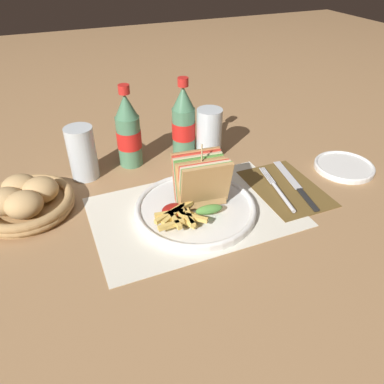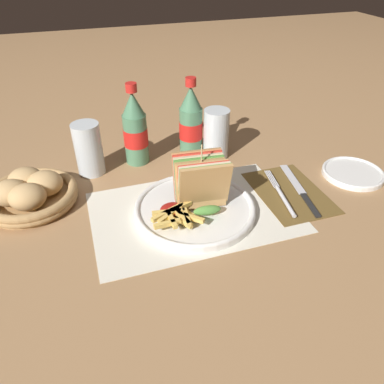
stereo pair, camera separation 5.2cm
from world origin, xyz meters
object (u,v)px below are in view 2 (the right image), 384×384
Objects in this scene: club_sandwich at (201,183)px; glass_near at (216,134)px; coke_bottle_near at (135,130)px; bread_basket at (30,193)px; side_saucer at (353,173)px; plate_main at (195,208)px; coke_bottle_far at (191,123)px; fork at (282,196)px; knife at (300,189)px; glass_far at (89,149)px.

glass_near is at bearing 61.41° from club_sandwich.
coke_bottle_near reaches higher than bread_basket.
glass_near reaches higher than side_saucer.
plate_main is at bearing -23.26° from bread_basket.
coke_bottle_far is at bearing 77.03° from club_sandwich.
fork is at bearing -7.02° from club_sandwich.
knife is at bearing -53.73° from coke_bottle_far.
fork is 0.56m from bread_basket.
knife is at bearing -60.11° from glass_near.
coke_bottle_far is (0.15, -0.00, 0.00)m from coke_bottle_near.
knife is 0.33m from coke_bottle_far.
club_sandwich is at bearing -172.37° from knife.
coke_bottle_near is 1.60× the size of glass_near.
coke_bottle_far is (0.06, 0.25, 0.02)m from club_sandwich.
knife is 1.05× the size of bread_basket.
glass_far reaches higher than bread_basket.
plate_main reaches higher than fork.
coke_bottle_near is at bearing 169.63° from glass_near.
bread_basket reaches higher than fork.
club_sandwich is 1.08× the size of glass_far.
plate_main is 0.27m from coke_bottle_far.
coke_bottle_near is at bearing 106.05° from plate_main.
fork is at bearing -170.63° from side_saucer.
fork is 1.41× the size of glass_near.
side_saucer is at bearing -25.52° from coke_bottle_near.
bread_basket is at bearing -165.38° from coke_bottle_far.
glass_near is (-0.07, 0.24, 0.06)m from fork.
club_sandwich is 0.95× the size of side_saucer.
coke_bottle_far reaches higher than knife.
glass_near is 0.33m from glass_far.
side_saucer is (0.50, -0.24, -0.08)m from coke_bottle_near.
glass_near is 0.64× the size of bread_basket.
club_sandwich is (0.02, 0.01, 0.06)m from plate_main.
side_saucer is (0.16, 0.02, 0.00)m from knife.
bread_basket is 1.36× the size of side_saucer.
coke_bottle_near and coke_bottle_far have the same top height.
coke_bottle_far is (0.07, 0.25, 0.08)m from plate_main.
glass_near is at bearing -3.42° from glass_far.
glass_near is 0.88× the size of side_saucer.
plate_main is at bearing -50.78° from glass_far.
bread_basket is at bearing -146.78° from glass_far.
glass_far reaches higher than knife.
coke_bottle_far is 0.43m from side_saucer.
side_saucer reaches higher than knife.
glass_near is at bearing -29.11° from coke_bottle_far.
plate_main is 1.84× the size of club_sandwich.
plate_main is at bearing -73.95° from coke_bottle_near.
club_sandwich reaches higher than glass_near.
club_sandwich is at bearing -177.49° from fork.
coke_bottle_near is 1.03× the size of bread_basket.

